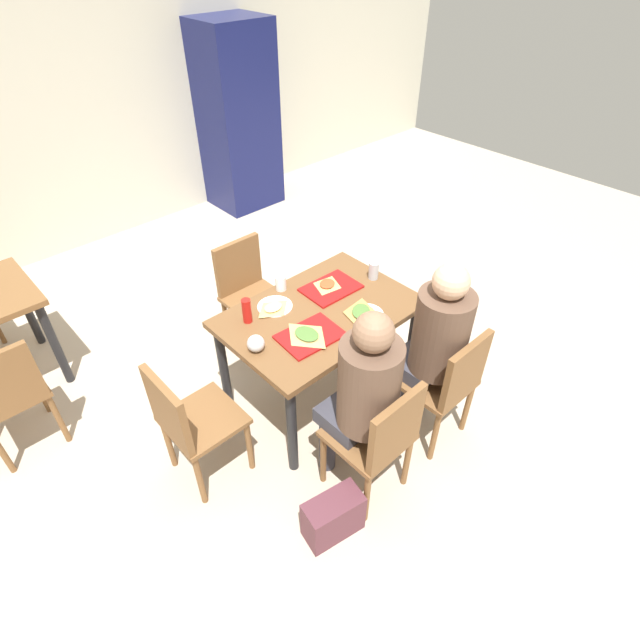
{
  "coord_description": "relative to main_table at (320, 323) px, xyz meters",
  "views": [
    {
      "loc": [
        -1.67,
        -1.8,
        2.65
      ],
      "look_at": [
        0.0,
        0.0,
        0.66
      ],
      "focal_mm": 28.15,
      "sensor_mm": 36.0,
      "label": 1
    }
  ],
  "objects": [
    {
      "name": "drink_fridge",
      "position": [
        1.45,
        2.85,
        0.31
      ],
      "size": [
        0.7,
        0.6,
        1.9
      ],
      "primitive_type": "cube",
      "color": "#14194C",
      "rests_on": "ground_plane"
    },
    {
      "name": "chair_near_left",
      "position": [
        -0.3,
        -0.79,
        -0.14
      ],
      "size": [
        0.4,
        0.4,
        0.85
      ],
      "color": "brown",
      "rests_on": "ground_plane"
    },
    {
      "name": "paper_plate_near_edge",
      "position": [
        0.18,
        -0.22,
        0.1
      ],
      "size": [
        0.22,
        0.22,
        0.01
      ],
      "primitive_type": "cylinder",
      "color": "white",
      "rests_on": "main_table"
    },
    {
      "name": "pizza_slice_c",
      "position": [
        -0.21,
        0.2,
        0.11
      ],
      "size": [
        0.19,
        0.15,
        0.02
      ],
      "color": "#DBAD60",
      "rests_on": "paper_plate_center"
    },
    {
      "name": "foil_bundle",
      "position": [
        -0.51,
        -0.02,
        0.15
      ],
      "size": [
        0.1,
        0.1,
        0.1
      ],
      "primitive_type": "sphere",
      "color": "silver",
      "rests_on": "main_table"
    },
    {
      "name": "person_in_red",
      "position": [
        -0.3,
        -0.65,
        0.1
      ],
      "size": [
        0.32,
        0.42,
        1.26
      ],
      "color": "#383842",
      "rests_on": "ground_plane"
    },
    {
      "name": "person_in_brown_jacket",
      "position": [
        0.3,
        -0.65,
        0.1
      ],
      "size": [
        0.32,
        0.42,
        1.26
      ],
      "color": "#383842",
      "rests_on": "ground_plane"
    },
    {
      "name": "ground_plane",
      "position": [
        0.0,
        0.0,
        -0.65
      ],
      "size": [
        10.0,
        10.0,
        0.02
      ],
      "primitive_type": "cube",
      "color": "#B7A893"
    },
    {
      "name": "paper_plate_center",
      "position": [
        -0.18,
        0.22,
        0.1
      ],
      "size": [
        0.22,
        0.22,
        0.01
      ],
      "primitive_type": "cylinder",
      "color": "white",
      "rests_on": "main_table"
    },
    {
      "name": "background_chair_near",
      "position": [
        -1.65,
        0.89,
        -0.14
      ],
      "size": [
        0.4,
        0.4,
        0.85
      ],
      "color": "brown",
      "rests_on": "ground_plane"
    },
    {
      "name": "plastic_cup_a",
      "position": [
        -0.03,
        0.34,
        0.15
      ],
      "size": [
        0.07,
        0.07,
        0.1
      ],
      "primitive_type": "cylinder",
      "color": "white",
      "rests_on": "main_table"
    },
    {
      "name": "plastic_cup_b",
      "position": [
        0.03,
        -0.34,
        0.15
      ],
      "size": [
        0.07,
        0.07,
        0.1
      ],
      "primitive_type": "cylinder",
      "color": "white",
      "rests_on": "main_table"
    },
    {
      "name": "chair_left_end",
      "position": [
        -0.98,
        0.0,
        -0.14
      ],
      "size": [
        0.4,
        0.4,
        0.85
      ],
      "color": "brown",
      "rests_on": "ground_plane"
    },
    {
      "name": "tray_red_far",
      "position": [
        0.21,
        0.12,
        0.1
      ],
      "size": [
        0.37,
        0.27,
        0.02
      ],
      "primitive_type": "cube",
      "rotation": [
        0.0,
        0.0,
        -0.04
      ],
      "color": "#B21414",
      "rests_on": "main_table"
    },
    {
      "name": "pizza_slice_a",
      "position": [
        -0.23,
        -0.14,
        0.12
      ],
      "size": [
        0.18,
        0.23,
        0.02
      ],
      "color": "#DBAD60",
      "rests_on": "tray_red_near"
    },
    {
      "name": "pizza_slice_d",
      "position": [
        0.16,
        -0.2,
        0.11
      ],
      "size": [
        0.27,
        0.27,
        0.02
      ],
      "color": "#C68C47",
      "rests_on": "paper_plate_near_edge"
    },
    {
      "name": "tray_red_near",
      "position": [
        -0.21,
        -0.14,
        0.1
      ],
      "size": [
        0.38,
        0.29,
        0.02
      ],
      "primitive_type": "cube",
      "rotation": [
        0.0,
        0.0,
        -0.08
      ],
      "color": "#B21414",
      "rests_on": "main_table"
    },
    {
      "name": "pizza_slice_b",
      "position": [
        0.2,
        0.15,
        0.12
      ],
      "size": [
        0.21,
        0.2,
        0.02
      ],
      "color": "#DBAD60",
      "rests_on": "tray_red_far"
    },
    {
      "name": "chair_far_side",
      "position": [
        0.0,
        0.79,
        -0.14
      ],
      "size": [
        0.4,
        0.4,
        0.85
      ],
      "color": "brown",
      "rests_on": "ground_plane"
    },
    {
      "name": "handbag",
      "position": [
        -0.65,
        -0.8,
        -0.5
      ],
      "size": [
        0.34,
        0.22,
        0.28
      ],
      "primitive_type": "cube",
      "rotation": [
        0.0,
        0.0,
        -0.19
      ],
      "color": "#592D38",
      "rests_on": "ground_plane"
    },
    {
      "name": "soda_can",
      "position": [
        0.51,
        0.02,
        0.16
      ],
      "size": [
        0.07,
        0.07,
        0.12
      ],
      "primitive_type": "cylinder",
      "color": "#B7BCC6",
      "rests_on": "main_table"
    },
    {
      "name": "chair_near_right",
      "position": [
        0.3,
        -0.79,
        -0.14
      ],
      "size": [
        0.4,
        0.4,
        0.85
      ],
      "color": "brown",
      "rests_on": "ground_plane"
    },
    {
      "name": "main_table",
      "position": [
        0.0,
        0.0,
        0.0
      ],
      "size": [
        1.2,
        0.81,
        0.74
      ],
      "color": "brown",
      "rests_on": "ground_plane"
    },
    {
      "name": "back_wall",
      "position": [
        0.0,
        3.2,
        0.76
      ],
      "size": [
        10.0,
        0.1,
        2.8
      ],
      "primitive_type": "cube",
      "color": "beige",
      "rests_on": "ground_plane"
    },
    {
      "name": "condiment_bottle",
      "position": [
        -0.39,
        0.22,
        0.18
      ],
      "size": [
        0.06,
        0.06,
        0.16
      ],
      "primitive_type": "cylinder",
      "color": "red",
      "rests_on": "main_table"
    }
  ]
}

